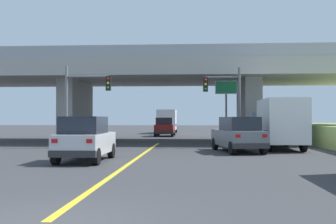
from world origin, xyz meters
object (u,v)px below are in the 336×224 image
suv_crossing (238,134)px  traffic_signal_farside (82,96)px  traffic_signal_nearside (227,97)px  suv_lead (85,139)px  sedan_oncoming (165,127)px  semi_truck_distant (167,121)px  highway_sign (226,96)px  box_truck (279,123)px

suv_crossing → traffic_signal_farside: 10.85m
suv_crossing → traffic_signal_nearside: 4.48m
suv_lead → traffic_signal_nearside: traffic_signal_nearside is taller
sedan_oncoming → semi_truck_distant: bearing=92.1°
suv_crossing → traffic_signal_farside: bearing=150.6°
traffic_signal_nearside → highway_sign: (0.22, 3.43, 0.27)m
suv_crossing → box_truck: box_truck is taller
highway_sign → suv_crossing: bearing=-89.1°
box_truck → traffic_signal_nearside: (-3.15, 1.36, 1.73)m
suv_crossing → traffic_signal_farside: traffic_signal_farside is taller
box_truck → sedan_oncoming: 20.02m
box_truck → traffic_signal_farside: traffic_signal_farside is taller
suv_lead → traffic_signal_farside: (-2.63, 8.81, 2.45)m
suv_lead → sedan_oncoming: same height
suv_lead → semi_truck_distant: semi_truck_distant is taller
suv_lead → suv_crossing: size_ratio=0.83×
sedan_oncoming → suv_lead: bearing=-93.9°
highway_sign → semi_truck_distant: (-5.88, 22.14, -2.04)m
suv_lead → semi_truck_distant: bearing=87.6°
sedan_oncoming → traffic_signal_farside: (-4.39, -17.30, 2.44)m
sedan_oncoming → traffic_signal_farside: bearing=-104.2°
box_truck → sedan_oncoming: box_truck is taller
highway_sign → traffic_signal_nearside: bearing=-93.6°
sedan_oncoming → traffic_signal_farside: size_ratio=0.86×
box_truck → traffic_signal_farside: bearing=176.3°
semi_truck_distant → suv_lead: bearing=-92.4°
traffic_signal_farside → highway_sign: traffic_signal_farside is taller
box_truck → traffic_signal_nearside: size_ratio=1.26×
highway_sign → box_truck: bearing=-58.5°
semi_truck_distant → traffic_signal_farside: bearing=-98.9°
traffic_signal_farside → highway_sign: size_ratio=1.11×
suv_crossing → box_truck: size_ratio=0.76×
suv_lead → semi_truck_distant: size_ratio=0.63×
suv_lead → traffic_signal_farside: size_ratio=0.78×
sedan_oncoming → highway_sign: size_ratio=0.96×
box_truck → traffic_signal_nearside: bearing=156.7°
highway_sign → suv_lead: bearing=-119.8°
suv_crossing → traffic_signal_nearside: size_ratio=0.96×
suv_lead → traffic_signal_farside: traffic_signal_farside is taller
suv_lead → sedan_oncoming: 26.17m
box_truck → sedan_oncoming: size_ratio=1.42×
box_truck → highway_sign: highway_sign is taller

